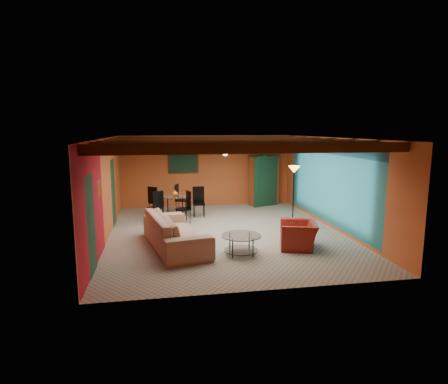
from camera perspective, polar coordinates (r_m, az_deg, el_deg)
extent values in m
cube|color=gray|center=(10.91, 0.18, -6.14)|extent=(6.50, 8.00, 0.01)
cube|color=silver|center=(10.50, 0.19, 8.19)|extent=(6.50, 8.00, 0.01)
cube|color=#BF592C|center=(14.54, -2.61, 3.23)|extent=(6.50, 0.02, 2.70)
cube|color=maroon|center=(10.55, -17.46, 0.38)|extent=(0.02, 8.00, 2.70)
cube|color=#2A7B78|center=(11.64, 16.14, 1.27)|extent=(0.02, 8.00, 2.70)
imported|color=#93705F|center=(9.59, -7.39, -5.85)|extent=(1.66, 3.02, 0.83)
imported|color=maroon|center=(9.67, 11.20, -6.36)|extent=(1.14, 1.22, 0.66)
cube|color=brown|center=(14.75, 6.07, 1.65)|extent=(1.19, 0.90, 1.87)
cube|color=black|center=(14.39, -6.16, 4.31)|extent=(1.05, 0.03, 0.65)
imported|color=#26661E|center=(14.63, 6.15, 6.24)|extent=(0.52, 0.48, 0.49)
imported|color=orange|center=(12.59, -7.46, 1.13)|extent=(0.23, 0.23, 0.20)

